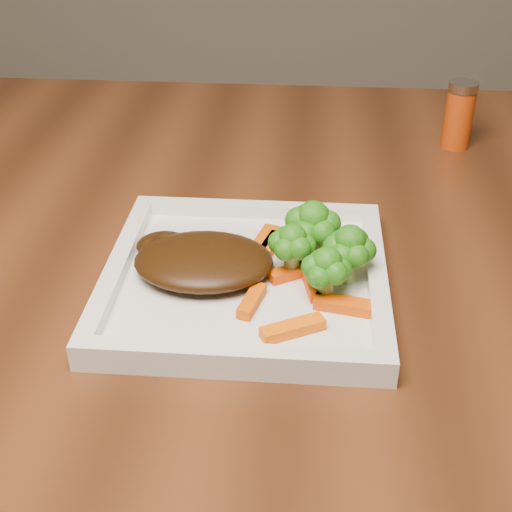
# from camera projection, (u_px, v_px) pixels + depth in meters

# --- Properties ---
(dining_table) EXTENTS (1.60, 0.90, 0.75)m
(dining_table) POSITION_uv_depth(u_px,v_px,m) (420.00, 448.00, 1.02)
(dining_table) COLOR #502712
(dining_table) RESTS_ON floor
(plate) EXTENTS (0.27, 0.27, 0.01)m
(plate) POSITION_uv_depth(u_px,v_px,m) (246.00, 282.00, 0.70)
(plate) COLOR white
(plate) RESTS_ON dining_table
(steak) EXTENTS (0.14, 0.11, 0.03)m
(steak) POSITION_uv_depth(u_px,v_px,m) (204.00, 261.00, 0.69)
(steak) COLOR #371D08
(steak) RESTS_ON plate
(broccoli_0) EXTENTS (0.08, 0.08, 0.07)m
(broccoli_0) POSITION_uv_depth(u_px,v_px,m) (313.00, 229.00, 0.70)
(broccoli_0) COLOR #2C6010
(broccoli_0) RESTS_ON plate
(broccoli_1) EXTENTS (0.06, 0.06, 0.06)m
(broccoli_1) POSITION_uv_depth(u_px,v_px,m) (349.00, 252.00, 0.67)
(broccoli_1) COLOR #1C6110
(broccoli_1) RESTS_ON plate
(broccoli_2) EXTENTS (0.07, 0.07, 0.06)m
(broccoli_2) POSITION_uv_depth(u_px,v_px,m) (326.00, 272.00, 0.65)
(broccoli_2) COLOR #256D12
(broccoli_2) RESTS_ON plate
(broccoli_3) EXTENTS (0.06, 0.06, 0.06)m
(broccoli_3) POSITION_uv_depth(u_px,v_px,m) (292.00, 247.00, 0.68)
(broccoli_3) COLOR #206811
(broccoli_3) RESTS_ON plate
(carrot_0) EXTENTS (0.06, 0.04, 0.01)m
(carrot_0) POSITION_uv_depth(u_px,v_px,m) (293.00, 328.00, 0.62)
(carrot_0) COLOR #F75F04
(carrot_0) RESTS_ON plate
(carrot_1) EXTENTS (0.07, 0.03, 0.01)m
(carrot_1) POSITION_uv_depth(u_px,v_px,m) (349.00, 306.00, 0.64)
(carrot_1) COLOR #D14503
(carrot_1) RESTS_ON plate
(carrot_2) EXTENTS (0.02, 0.05, 0.01)m
(carrot_2) POSITION_uv_depth(u_px,v_px,m) (252.00, 301.00, 0.65)
(carrot_2) COLOR #D74D03
(carrot_2) RESTS_ON plate
(carrot_3) EXTENTS (0.06, 0.03, 0.01)m
(carrot_3) POSITION_uv_depth(u_px,v_px,m) (345.00, 252.00, 0.72)
(carrot_3) COLOR #F34A03
(carrot_3) RESTS_ON plate
(carrot_4) EXTENTS (0.03, 0.05, 0.01)m
(carrot_4) POSITION_uv_depth(u_px,v_px,m) (270.00, 246.00, 0.73)
(carrot_4) COLOR #FF6504
(carrot_4) RESTS_ON plate
(carrot_5) EXTENTS (0.03, 0.06, 0.01)m
(carrot_5) POSITION_uv_depth(u_px,v_px,m) (313.00, 281.00, 0.68)
(carrot_5) COLOR #E54003
(carrot_5) RESTS_ON plate
(carrot_6) EXTENTS (0.05, 0.04, 0.01)m
(carrot_6) POSITION_uv_depth(u_px,v_px,m) (294.00, 271.00, 0.69)
(carrot_6) COLOR #D84003
(carrot_6) RESTS_ON plate
(spice_shaker) EXTENTS (0.04, 0.04, 0.09)m
(spice_shaker) POSITION_uv_depth(u_px,v_px,m) (459.00, 115.00, 0.97)
(spice_shaker) COLOR #B8380A
(spice_shaker) RESTS_ON dining_table
(carrot_7) EXTENTS (0.03, 0.06, 0.01)m
(carrot_7) POSITION_uv_depth(u_px,v_px,m) (263.00, 243.00, 0.74)
(carrot_7) COLOR #CD5003
(carrot_7) RESTS_ON plate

